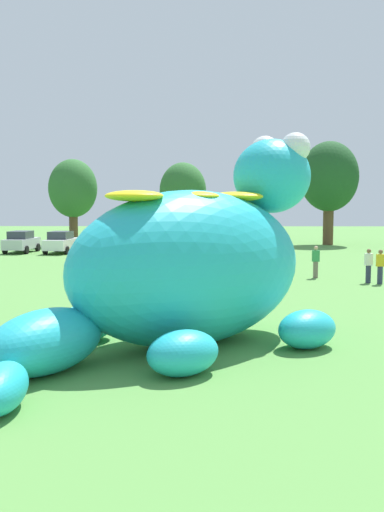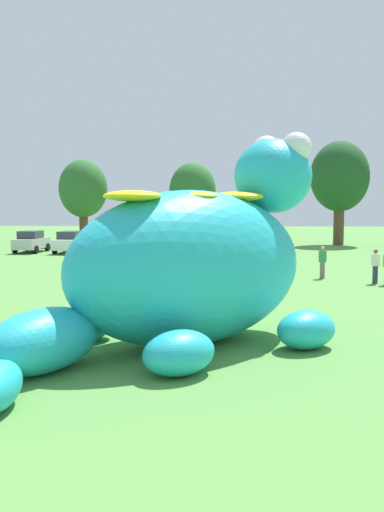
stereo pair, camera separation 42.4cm
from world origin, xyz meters
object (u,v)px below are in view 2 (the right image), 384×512
Objects in this scene: car_orange at (112,243)px; spectator_by_cars at (375,266)px; spectator_mid_field at (150,255)px; car_silver at (31,242)px; car_blue at (197,243)px; spectator_wandering at (322,262)px; car_white at (71,242)px; giant_inflatable_creature at (191,265)px; car_red at (154,242)px.

car_orange reaches higher than spectator_by_cars.
car_orange is 11.32m from spectator_mid_field.
car_blue is (13.26, -1.12, 0.00)m from car_silver.
car_silver is 13.31m from car_blue.
car_orange is 6.60m from car_blue.
spectator_wandering is at bearing -46.39° from car_orange.
car_white is 2.49× the size of spectator_wandering.
car_orange is 2.44× the size of spectator_wandering.
spectator_mid_field is 1.00× the size of spectator_by_cars.
spectator_by_cars is (8.62, 12.99, -1.41)m from giant_inflatable_creature.
spectator_by_cars is (11.81, -5.69, 0.00)m from spectator_mid_field.
giant_inflatable_creature is at bearing -65.21° from car_silver.
car_orange reaches higher than spectator_wandering.
car_blue reaches higher than spectator_wandering.
car_orange is 19.83m from spectator_wandering.
car_red is 11.07m from spectator_mid_field.
spectator_by_cars is at bearing -37.42° from car_silver.
car_blue is 2.55× the size of spectator_wandering.
spectator_wandering is at bearing 66.86° from giant_inflatable_creature.
giant_inflatable_creature reaches higher than car_red.
spectator_by_cars is at bearing -45.50° from car_orange.
car_blue is at bearing -0.43° from car_orange.
giant_inflatable_creature is at bearing -88.57° from car_blue.
car_white reaches higher than spectator_wandering.
car_white and car_orange have the same top height.
car_red is at bearing 97.86° from giant_inflatable_creature.
car_orange is at bearing -9.14° from car_silver.
car_silver is at bearing 170.86° from car_orange.
car_red is 18.16m from spectator_wandering.
car_red is 0.99× the size of car_blue.
giant_inflatable_creature is 30.15m from car_orange.
spectator_by_cars is at bearing -25.73° from spectator_mid_field.
car_white is 13.50m from spectator_mid_field.
spectator_wandering is (17.07, -15.03, -0.01)m from car_white.
spectator_mid_field is (-3.19, 18.67, -1.41)m from giant_inflatable_creature.
car_silver is 0.99× the size of car_white.
car_red reaches higher than spectator_mid_field.
car_blue is at bearing 116.32° from spectator_wandering.
car_red is at bearing 94.74° from spectator_mid_field.
car_blue is at bearing 76.81° from spectator_mid_field.
spectator_wandering is at bearing -54.86° from car_red.
giant_inflatable_creature is 6.43× the size of spectator_by_cars.
spectator_mid_field is at bearing -85.26° from car_red.
car_blue is (3.37, -0.54, 0.00)m from car_red.
car_orange is (-7.33, 29.21, -1.40)m from giant_inflatable_creature.
car_silver reaches higher than spectator_mid_field.
car_orange is at bearing 179.57° from car_blue.
giant_inflatable_creature is 2.58× the size of car_white.
giant_inflatable_creature is 6.43× the size of spectator_mid_field.
car_red is (3.23, 0.49, 0.00)m from car_orange.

